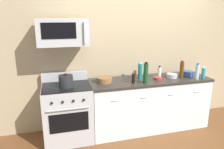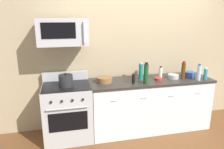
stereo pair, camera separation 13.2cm
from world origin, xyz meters
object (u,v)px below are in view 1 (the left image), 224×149
Objects in this scene: bottle_water_clear at (197,72)px; stockpot at (66,81)px; bottle_vinegar_white at (159,72)px; bowl_red_small at (158,78)px; bottle_wine_green at (146,73)px; bowl_blue_mixing at (187,73)px; range_oven at (68,112)px; bowl_wooden_salad at (104,80)px; bowl_steel_prep at (172,76)px; bottle_soda_blue at (145,70)px; bottle_wine_amber at (182,70)px; bottle_dish_soap at (203,73)px; bottle_soy_sauce_dark at (133,78)px; microwave at (63,32)px; bottle_sparkling_teal at (140,71)px.

stockpot is at bearing 175.72° from bottle_water_clear.
bottle_vinegar_white is at bearing 2.43° from stockpot.
stockpot is (-1.55, 0.02, 0.07)m from bowl_red_small.
bottle_wine_green is 0.93m from bowl_blue_mixing.
range_oven reaches higher than bowl_wooden_salad.
bottle_water_clear is 1.50× the size of bowl_steel_prep.
bottle_wine_green is (-0.16, -0.36, 0.05)m from bottle_soda_blue.
bottle_wine_amber is 1.64× the size of bowl_steel_prep.
bottle_wine_green is 1.23× the size of bottle_water_clear.
range_oven is 0.80m from bowl_wooden_salad.
bottle_water_clear is at bearing -12.46° from bowl_red_small.
bottle_dish_soap is at bearing -22.85° from bottle_soda_blue.
range_oven is 2.23m from bowl_blue_mixing.
bottle_wine_green reaches higher than bottle_vinegar_white.
bottle_soda_blue reaches higher than bottle_soy_sauce_dark.
bottle_dish_soap is at bearing -6.38° from microwave.
bottle_soy_sauce_dark is (-0.35, -0.31, -0.04)m from bottle_soda_blue.
bottle_vinegar_white is at bearing -38.35° from bottle_soda_blue.
bottle_dish_soap is 0.83× the size of bottle_soda_blue.
stockpot is (-1.85, -0.03, 0.06)m from bowl_steel_prep.
bowl_red_small is (-0.07, -0.09, -0.08)m from bottle_vinegar_white.
range_oven is 3.58× the size of bottle_sparkling_teal.
bottle_soy_sauce_dark is 1.36× the size of bowl_red_small.
bottle_water_clear reaches higher than bowl_blue_mixing.
bottle_vinegar_white is 1.00m from bowl_wooden_salad.
bottle_soy_sauce_dark is at bearing -135.45° from bottle_sparkling_teal.
bottle_sparkling_teal is at bearing 155.84° from bowl_red_small.
stockpot is (-2.01, 0.02, -0.05)m from bottle_wine_amber.
bottle_wine_amber is 0.21m from bowl_blue_mixing.
bottle_wine_green reaches higher than range_oven.
bowl_red_small is (-0.46, 0.00, -0.12)m from bottle_wine_amber.
bowl_steel_prep is 1.47× the size of bowl_red_small.
range_oven is at bearing 171.52° from bottle_wine_green.
bottle_vinegar_white is at bearing 158.46° from bottle_water_clear.
bottle_sparkling_teal is 2.34× the size of bowl_red_small.
bottle_wine_green is 1.73× the size of bowl_blue_mixing.
microwave is at bearing 169.54° from bottle_wine_green.
microwave is 4.29× the size of bottle_soy_sauce_dark.
bottle_soy_sauce_dark is 0.86× the size of bowl_blue_mixing.
bottle_wine_amber reaches higher than bowl_steel_prep.
bowl_red_small is (-0.80, 0.15, -0.08)m from bottle_dish_soap.
bottle_sparkling_teal is 0.65m from bowl_wooden_salad.
bottle_wine_amber is 2.01m from stockpot.
microwave reaches higher than bottle_soy_sauce_dark.
bowl_red_small is (1.55, -0.12, -0.81)m from microwave.
bottle_soy_sauce_dark is 1.11m from bowl_blue_mixing.
bottle_dish_soap reaches higher than bowl_red_small.
bowl_steel_prep is (-0.16, 0.05, -0.11)m from bottle_wine_amber.
microwave is at bearing 175.69° from bowl_red_small.
range_oven is at bearing -177.60° from bottle_sparkling_teal.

